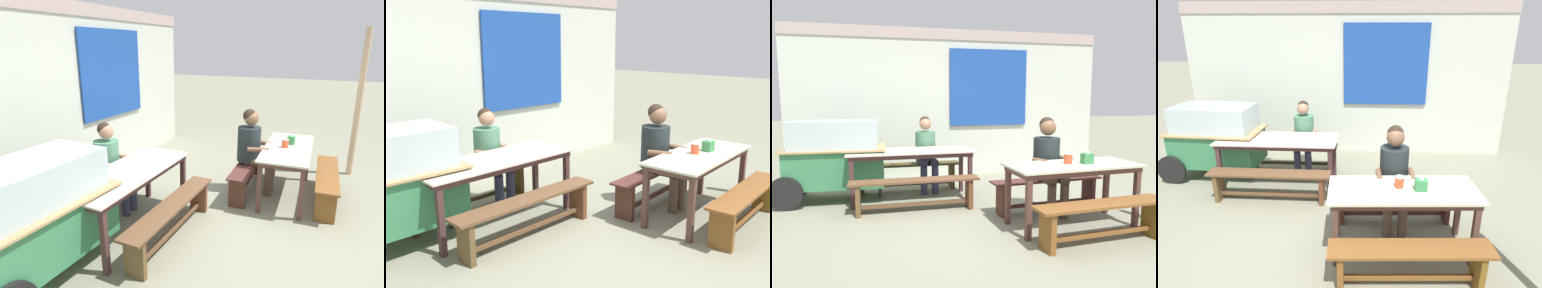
% 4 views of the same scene
% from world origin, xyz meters
% --- Properties ---
extents(ground_plane, '(40.00, 40.00, 0.00)m').
position_xyz_m(ground_plane, '(0.00, 0.00, 0.00)').
color(ground_plane, gray).
extents(backdrop_wall, '(6.03, 0.23, 2.80)m').
position_xyz_m(backdrop_wall, '(0.02, 2.73, 1.47)').
color(backdrop_wall, silver).
rests_on(backdrop_wall, ground_plane).
extents(dining_table_far, '(1.83, 0.71, 0.75)m').
position_xyz_m(dining_table_far, '(-0.93, 1.16, 0.68)').
color(dining_table_far, beige).
rests_on(dining_table_far, ground_plane).
extents(dining_table_near, '(1.62, 0.76, 0.75)m').
position_xyz_m(dining_table_near, '(0.84, -0.38, 0.67)').
color(dining_table_near, beige).
rests_on(dining_table_near, ground_plane).
extents(bench_far_back, '(1.71, 0.31, 0.45)m').
position_xyz_m(bench_far_back, '(-0.93, 1.73, 0.30)').
color(bench_far_back, '#483C1C').
rests_on(bench_far_back, ground_plane).
extents(bench_far_front, '(1.74, 0.28, 0.45)m').
position_xyz_m(bench_far_front, '(-0.93, 0.59, 0.31)').
color(bench_far_front, brown).
rests_on(bench_far_front, ground_plane).
extents(bench_near_back, '(1.59, 0.38, 0.45)m').
position_xyz_m(bench_near_back, '(0.81, 0.19, 0.29)').
color(bench_near_back, '#4B2722').
rests_on(bench_near_back, ground_plane).
extents(bench_near_front, '(1.56, 0.39, 0.45)m').
position_xyz_m(bench_near_front, '(0.88, -0.95, 0.30)').
color(bench_near_front, brown).
rests_on(bench_near_front, ground_plane).
extents(food_cart, '(1.77, 0.89, 1.19)m').
position_xyz_m(food_cart, '(-2.02, 1.41, 0.68)').
color(food_cart, '#378251').
rests_on(food_cart, ground_plane).
extents(person_center_facing, '(0.45, 0.54, 1.22)m').
position_xyz_m(person_center_facing, '(-0.63, 1.67, 0.69)').
color(person_center_facing, '#2F334E').
rests_on(person_center_facing, ground_plane).
extents(person_right_near_table, '(0.47, 0.57, 1.28)m').
position_xyz_m(person_right_near_table, '(0.78, 0.13, 0.73)').
color(person_right_near_table, '#4D3B2E').
rests_on(person_right_near_table, ground_plane).
extents(tissue_box, '(0.12, 0.11, 0.15)m').
position_xyz_m(tissue_box, '(1.02, -0.39, 0.82)').
color(tissue_box, '#38874C').
rests_on(tissue_box, dining_table_near).
extents(condiment_jar, '(0.10, 0.10, 0.13)m').
position_xyz_m(condiment_jar, '(0.80, -0.34, 0.82)').
color(condiment_jar, '#E04D2A').
rests_on(condiment_jar, dining_table_near).
extents(wooden_support_post, '(0.10, 0.10, 2.46)m').
position_xyz_m(wooden_support_post, '(2.19, -1.26, 1.23)').
color(wooden_support_post, tan).
rests_on(wooden_support_post, ground_plane).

